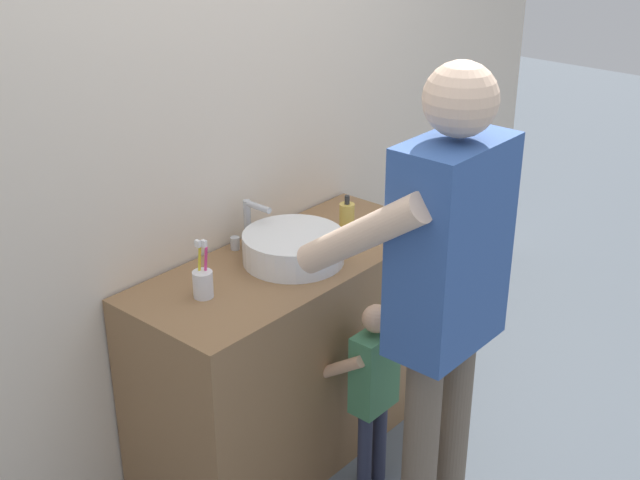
{
  "coord_description": "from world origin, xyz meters",
  "views": [
    {
      "loc": [
        -2.09,
        -1.66,
        2.24
      ],
      "look_at": [
        0.0,
        0.15,
        0.96
      ],
      "focal_mm": 47.9,
      "sensor_mm": 36.0,
      "label": 1
    }
  ],
  "objects_px": {
    "soap_bottle": "(347,219)",
    "child_toddler": "(372,381)",
    "adult_parent": "(444,276)",
    "toothbrush_cup": "(203,282)"
  },
  "relations": [
    {
      "from": "soap_bottle",
      "to": "child_toddler",
      "type": "xyz_separation_m",
      "value": [
        -0.32,
        -0.39,
        -0.43
      ]
    },
    {
      "from": "toothbrush_cup",
      "to": "soap_bottle",
      "type": "relative_size",
      "value": 1.25
    },
    {
      "from": "toothbrush_cup",
      "to": "child_toddler",
      "type": "relative_size",
      "value": 0.26
    },
    {
      "from": "soap_bottle",
      "to": "toothbrush_cup",
      "type": "bearing_deg",
      "value": 176.41
    },
    {
      "from": "child_toddler",
      "to": "soap_bottle",
      "type": "bearing_deg",
      "value": 50.6
    },
    {
      "from": "soap_bottle",
      "to": "adult_parent",
      "type": "bearing_deg",
      "value": -118.05
    },
    {
      "from": "soap_bottle",
      "to": "adult_parent",
      "type": "distance_m",
      "value": 0.78
    },
    {
      "from": "soap_bottle",
      "to": "child_toddler",
      "type": "distance_m",
      "value": 0.66
    },
    {
      "from": "toothbrush_cup",
      "to": "child_toddler",
      "type": "xyz_separation_m",
      "value": [
        0.4,
        -0.43,
        -0.42
      ]
    },
    {
      "from": "toothbrush_cup",
      "to": "adult_parent",
      "type": "height_order",
      "value": "adult_parent"
    }
  ]
}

